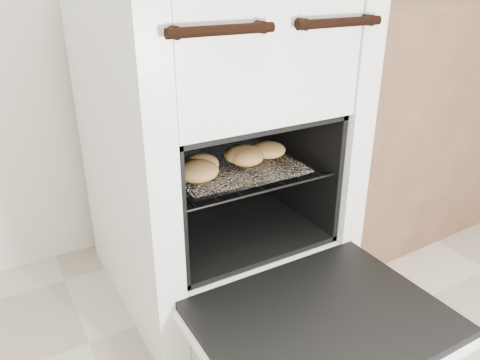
% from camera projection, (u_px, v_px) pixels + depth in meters
% --- Properties ---
extents(stove, '(0.65, 0.73, 1.00)m').
position_uv_depth(stove, '(214.00, 146.00, 1.44)').
color(stove, white).
rests_on(stove, ground).
extents(oven_door, '(0.59, 0.46, 0.04)m').
position_uv_depth(oven_door, '(322.00, 322.00, 1.11)').
color(oven_door, black).
rests_on(oven_door, stove).
extents(oven_rack, '(0.48, 0.46, 0.01)m').
position_uv_depth(oven_rack, '(225.00, 164.00, 1.39)').
color(oven_rack, black).
rests_on(oven_rack, stove).
extents(foil_sheet, '(0.37, 0.33, 0.01)m').
position_uv_depth(foil_sheet, '(229.00, 165.00, 1.37)').
color(foil_sheet, white).
rests_on(foil_sheet, oven_rack).
extents(baked_rolls, '(0.41, 0.20, 0.05)m').
position_uv_depth(baked_rolls, '(230.00, 159.00, 1.33)').
color(baked_rolls, tan).
rests_on(baked_rolls, foil_sheet).
extents(counter, '(0.90, 0.62, 0.87)m').
position_uv_depth(counter, '(384.00, 120.00, 1.87)').
color(counter, brown).
rests_on(counter, ground).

